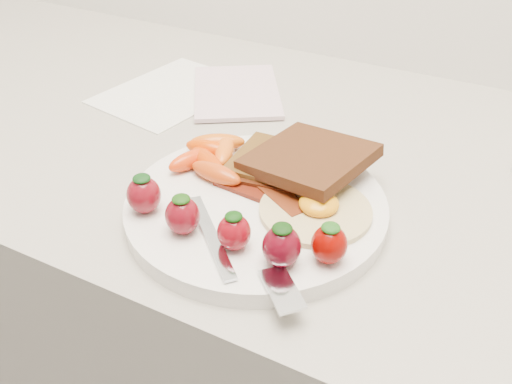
% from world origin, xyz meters
% --- Properties ---
extents(plate, '(0.27, 0.27, 0.02)m').
position_xyz_m(plate, '(-0.03, 1.56, 0.91)').
color(plate, white).
rests_on(plate, counter).
extents(toast_lower, '(0.09, 0.09, 0.01)m').
position_xyz_m(toast_lower, '(-0.04, 1.62, 0.93)').
color(toast_lower, '#3C260A').
rests_on(toast_lower, plate).
extents(toast_upper, '(0.14, 0.14, 0.03)m').
position_xyz_m(toast_upper, '(-0.00, 1.63, 0.94)').
color(toast_upper, black).
rests_on(toast_upper, toast_lower).
extents(fried_egg, '(0.13, 0.13, 0.02)m').
position_xyz_m(fried_egg, '(0.03, 1.57, 0.92)').
color(fried_egg, '#F4EDB3').
rests_on(fried_egg, plate).
extents(bacon_strips, '(0.11, 0.07, 0.01)m').
position_xyz_m(bacon_strips, '(-0.03, 1.58, 0.92)').
color(bacon_strips, '#3F1504').
rests_on(bacon_strips, plate).
extents(baby_carrots, '(0.10, 0.10, 0.02)m').
position_xyz_m(baby_carrots, '(-0.11, 1.60, 0.93)').
color(baby_carrots, '#D13C00').
rests_on(baby_carrots, plate).
extents(strawberries, '(0.22, 0.06, 0.04)m').
position_xyz_m(strawberries, '(-0.02, 1.49, 0.94)').
color(strawberries, maroon).
rests_on(strawberries, plate).
extents(fork, '(0.17, 0.11, 0.00)m').
position_xyz_m(fork, '(0.00, 1.47, 0.92)').
color(fork, silver).
rests_on(fork, plate).
extents(paper_sheet, '(0.19, 0.23, 0.00)m').
position_xyz_m(paper_sheet, '(-0.28, 1.76, 0.90)').
color(paper_sheet, white).
rests_on(paper_sheet, counter).
extents(notepad, '(0.20, 0.21, 0.01)m').
position_xyz_m(notepad, '(-0.19, 1.80, 0.91)').
color(notepad, beige).
rests_on(notepad, paper_sheet).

